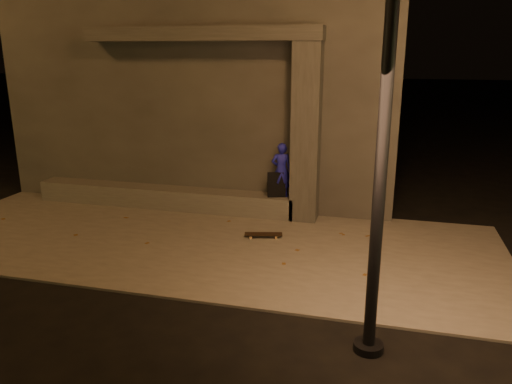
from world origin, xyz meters
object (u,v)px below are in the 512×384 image
(column, at_px, (306,134))
(skateboarder, at_px, (281,170))
(street_lamp_0, at_px, (392,8))
(skateboard, at_px, (263,234))
(backpack, at_px, (276,188))

(column, bearing_deg, skateboarder, 180.00)
(column, xyz_separation_m, street_lamp_0, (1.52, -4.52, 2.03))
(skateboarder, distance_m, skateboard, 1.62)
(backpack, distance_m, skateboard, 1.43)
(column, bearing_deg, street_lamp_0, -71.43)
(skateboarder, bearing_deg, street_lamp_0, 101.19)
(column, distance_m, skateboard, 2.25)
(skateboarder, height_order, street_lamp_0, street_lamp_0)
(backpack, height_order, street_lamp_0, street_lamp_0)
(column, bearing_deg, backpack, 180.00)
(skateboarder, bearing_deg, column, 167.12)
(skateboarder, distance_m, street_lamp_0, 5.69)
(skateboard, bearing_deg, skateboarder, 73.86)
(skateboarder, xyz_separation_m, backpack, (-0.10, 0.00, -0.39))
(street_lamp_0, bearing_deg, backpack, 115.12)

